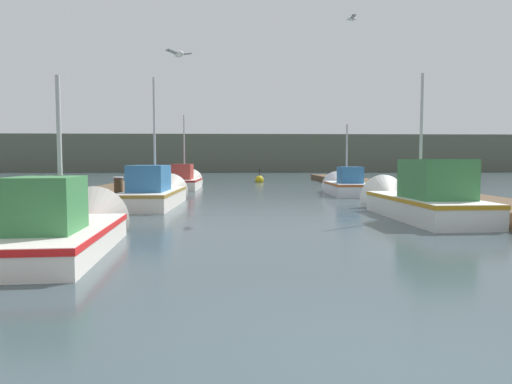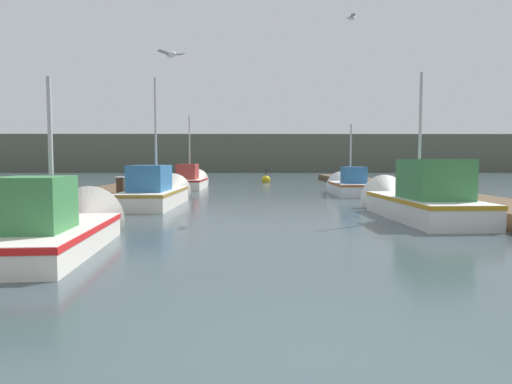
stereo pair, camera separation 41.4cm
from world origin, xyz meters
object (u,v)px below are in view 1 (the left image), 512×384
mooring_piling_1 (119,190)px  seagull_1 (179,54)px  fishing_boat_3 (345,186)px  channel_buoy (259,180)px  fishing_boat_0 (66,228)px  fishing_boat_4 (185,181)px  fishing_boat_1 (418,199)px  fishing_boat_2 (157,192)px  seagull_lead (351,19)px

mooring_piling_1 → seagull_1: bearing=-66.6°
fishing_boat_3 → mooring_piling_1: fishing_boat_3 is taller
fishing_boat_3 → channel_buoy: fishing_boat_3 is taller
fishing_boat_0 → fishing_boat_4: bearing=85.7°
fishing_boat_1 → fishing_boat_4: size_ratio=1.08×
fishing_boat_2 → mooring_piling_1: (-1.41, 0.20, 0.05)m
fishing_boat_4 → seagull_1: 17.51m
fishing_boat_3 → fishing_boat_4: (-8.10, 5.06, 0.02)m
fishing_boat_0 → channel_buoy: 25.45m
fishing_boat_1 → fishing_boat_3: bearing=87.9°
channel_buoy → fishing_boat_1: bearing=-80.3°
channel_buoy → fishing_boat_4: bearing=-123.4°
fishing_boat_2 → seagull_1: 8.10m
channel_buoy → seagull_lead: (1.98, -19.20, 5.74)m
fishing_boat_4 → seagull_1: (1.92, -17.09, 3.29)m
fishing_boat_0 → fishing_boat_3: bearing=53.8°
fishing_boat_3 → seagull_1: size_ratio=8.77×
fishing_boat_1 → fishing_boat_2: (-7.99, 3.90, -0.06)m
fishing_boat_1 → seagull_lead: size_ratio=10.19×
mooring_piling_1 → channel_buoy: (5.85, 16.64, -0.33)m
fishing_boat_0 → channel_buoy: size_ratio=4.14×
fishing_boat_2 → mooring_piling_1: fishing_boat_2 is taller
fishing_boat_4 → seagull_lead: 14.94m
fishing_boat_1 → fishing_boat_3: 8.73m
fishing_boat_4 → fishing_boat_1: bearing=-59.0°
fishing_boat_0 → fishing_boat_2: fishing_boat_2 is taller
fishing_boat_1 → channel_buoy: size_ratio=5.02×
seagull_lead → fishing_boat_3: bearing=162.8°
fishing_boat_0 → seagull_lead: size_ratio=8.41×
fishing_boat_4 → fishing_boat_2: bearing=-88.7°
channel_buoy → seagull_1: size_ratio=2.22×
fishing_boat_2 → seagull_lead: (6.42, -2.37, 5.46)m
fishing_boat_3 → mooring_piling_1: size_ratio=4.47×
fishing_boat_0 → channel_buoy: (4.60, 25.03, -0.19)m
fishing_boat_2 → fishing_boat_4: size_ratio=1.12×
fishing_boat_4 → channel_buoy: 8.32m
fishing_boat_1 → fishing_boat_2: fishing_boat_2 is taller
fishing_boat_2 → fishing_boat_0: bearing=-90.1°
mooring_piling_1 → channel_buoy: bearing=70.6°
fishing_boat_0 → mooring_piling_1: 8.49m
fishing_boat_0 → fishing_boat_2: bearing=84.7°
fishing_boat_3 → fishing_boat_4: bearing=148.8°
channel_buoy → seagull_1: bearing=-96.3°
fishing_boat_0 → mooring_piling_1: bearing=94.3°
mooring_piling_1 → channel_buoy: mooring_piling_1 is taller
fishing_boat_0 → fishing_boat_2: 8.20m
mooring_piling_1 → seagull_1: seagull_1 is taller
fishing_boat_4 → seagull_1: fishing_boat_4 is taller
fishing_boat_1 → mooring_piling_1: fishing_boat_1 is taller
fishing_boat_0 → fishing_boat_1: 9.22m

